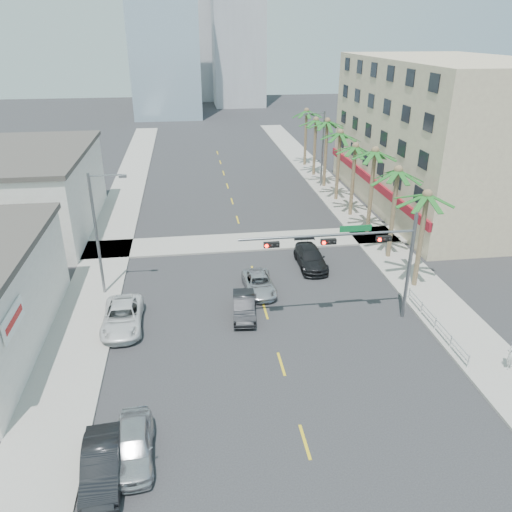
{
  "coord_description": "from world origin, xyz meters",
  "views": [
    {
      "loc": [
        -4.69,
        -19.09,
        17.62
      ],
      "look_at": [
        -0.43,
        11.46,
        3.5
      ],
      "focal_mm": 35.0,
      "sensor_mm": 36.0,
      "label": 1
    }
  ],
  "objects": [
    {
      "name": "car_parked_far",
      "position": [
        -9.4,
        9.28,
        0.74
      ],
      "size": [
        2.56,
        5.36,
        1.48
      ],
      "primitive_type": "imported",
      "rotation": [
        0.0,
        0.0,
        0.02
      ],
      "color": "silver",
      "rests_on": "ground"
    },
    {
      "name": "streetlight_right",
      "position": [
        11.0,
        38.0,
        5.06
      ],
      "size": [
        2.55,
        0.25,
        9.0
      ],
      "color": "slate",
      "rests_on": "ground"
    },
    {
      "name": "palm_tree_5",
      "position": [
        11.6,
        38.0,
        7.78
      ],
      "size": [
        4.8,
        4.8,
        8.52
      ],
      "color": "brown",
      "rests_on": "ground"
    },
    {
      "name": "palm_tree_0",
      "position": [
        11.6,
        12.0,
        7.08
      ],
      "size": [
        4.8,
        4.8,
        7.8
      ],
      "color": "brown",
      "rests_on": "ground"
    },
    {
      "name": "car_parked_near",
      "position": [
        -7.8,
        -1.85,
        0.75
      ],
      "size": [
        1.93,
        4.45,
        1.49
      ],
      "primitive_type": "imported",
      "rotation": [
        0.0,
        0.0,
        0.04
      ],
      "color": "silver",
      "rests_on": "ground"
    },
    {
      "name": "sidewalk_right",
      "position": [
        12.0,
        20.0,
        0.07
      ],
      "size": [
        4.0,
        120.0,
        0.15
      ],
      "primitive_type": "cube",
      "color": "gray",
      "rests_on": "ground"
    },
    {
      "name": "palm_tree_1",
      "position": [
        11.6,
        17.2,
        7.43
      ],
      "size": [
        4.8,
        4.8,
        8.16
      ],
      "color": "brown",
      "rests_on": "ground"
    },
    {
      "name": "ground",
      "position": [
        0.0,
        0.0,
        0.0
      ],
      "size": [
        260.0,
        260.0,
        0.0
      ],
      "primitive_type": "plane",
      "color": "#262628",
      "rests_on": "ground"
    },
    {
      "name": "car_lane_center",
      "position": [
        -0.02,
        12.83,
        0.63
      ],
      "size": [
        2.2,
        4.58,
        1.26
      ],
      "primitive_type": "imported",
      "rotation": [
        0.0,
        0.0,
        0.02
      ],
      "color": "#BCBCC1",
      "rests_on": "ground"
    },
    {
      "name": "sidewalk_left",
      "position": [
        -12.0,
        20.0,
        0.07
      ],
      "size": [
        4.0,
        120.0,
        0.15
      ],
      "primitive_type": "cube",
      "color": "gray",
      "rests_on": "ground"
    },
    {
      "name": "pedestrian",
      "position": [
        12.6,
        1.69,
        1.13
      ],
      "size": [
        0.86,
        0.78,
        1.96
      ],
      "primitive_type": "imported",
      "rotation": [
        0.0,
        0.0,
        3.69
      ],
      "color": "silver",
      "rests_on": "sidewalk_right"
    },
    {
      "name": "tower_far_center",
      "position": [
        -3.0,
        125.0,
        21.0
      ],
      "size": [
        16.0,
        16.0,
        42.0
      ],
      "primitive_type": "cube",
      "color": "#ADADB2",
      "rests_on": "ground"
    },
    {
      "name": "palm_tree_2",
      "position": [
        11.6,
        22.4,
        7.78
      ],
      "size": [
        4.8,
        4.8,
        8.52
      ],
      "color": "brown",
      "rests_on": "ground"
    },
    {
      "name": "palm_tree_3",
      "position": [
        11.6,
        27.6,
        7.08
      ],
      "size": [
        4.8,
        4.8,
        7.8
      ],
      "color": "brown",
      "rests_on": "ground"
    },
    {
      "name": "car_lane_left",
      "position": [
        -1.5,
        9.64,
        0.68
      ],
      "size": [
        1.79,
        4.25,
        1.37
      ],
      "primitive_type": "imported",
      "rotation": [
        0.0,
        0.0,
        -0.09
      ],
      "color": "black",
      "rests_on": "ground"
    },
    {
      "name": "palm_tree_7",
      "position": [
        11.6,
        48.4,
        7.43
      ],
      "size": [
        4.8,
        4.8,
        8.16
      ],
      "color": "brown",
      "rests_on": "ground"
    },
    {
      "name": "palm_tree_4",
      "position": [
        11.6,
        32.8,
        7.43
      ],
      "size": [
        4.8,
        4.8,
        8.16
      ],
      "color": "brown",
      "rests_on": "ground"
    },
    {
      "name": "streetlight_left",
      "position": [
        -11.0,
        14.0,
        5.06
      ],
      "size": [
        2.55,
        0.25,
        9.0
      ],
      "color": "slate",
      "rests_on": "ground"
    },
    {
      "name": "guardrail",
      "position": [
        10.3,
        6.0,
        0.67
      ],
      "size": [
        0.08,
        8.08,
        1.0
      ],
      "color": "silver",
      "rests_on": "ground"
    },
    {
      "name": "car_lane_right",
      "position": [
        4.72,
        16.5,
        0.75
      ],
      "size": [
        2.15,
        5.16,
        1.49
      ],
      "primitive_type": "imported",
      "rotation": [
        0.0,
        0.0,
        -0.01
      ],
      "color": "black",
      "rests_on": "ground"
    },
    {
      "name": "palm_tree_6",
      "position": [
        11.6,
        43.2,
        7.08
      ],
      "size": [
        4.8,
        4.8,
        7.8
      ],
      "color": "brown",
      "rests_on": "ground"
    },
    {
      "name": "car_parked_mid",
      "position": [
        -9.06,
        -2.78,
        0.73
      ],
      "size": [
        1.88,
        4.54,
        1.46
      ],
      "primitive_type": "imported",
      "rotation": [
        0.0,
        0.0,
        0.08
      ],
      "color": "black",
      "rests_on": "ground"
    },
    {
      "name": "sidewalk_cross",
      "position": [
        0.0,
        22.0,
        0.07
      ],
      "size": [
        80.0,
        4.0,
        0.15
      ],
      "primitive_type": "cube",
      "color": "gray",
      "rests_on": "ground"
    },
    {
      "name": "traffic_signal_mast",
      "position": [
        5.78,
        7.95,
        5.06
      ],
      "size": [
        11.12,
        0.54,
        7.2
      ],
      "color": "slate",
      "rests_on": "ground"
    },
    {
      "name": "building_left_far",
      "position": [
        -19.5,
        28.0,
        3.6
      ],
      "size": [
        11.0,
        18.0,
        7.2
      ],
      "primitive_type": "cube",
      "color": "beige",
      "rests_on": "ground"
    },
    {
      "name": "building_right",
      "position": [
        21.99,
        30.0,
        7.5
      ],
      "size": [
        15.25,
        28.0,
        15.0
      ],
      "color": "tan",
      "rests_on": "ground"
    }
  ]
}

